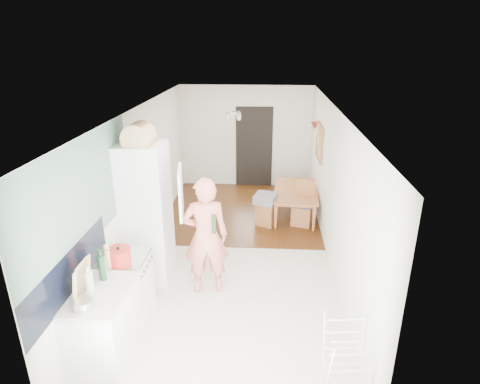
# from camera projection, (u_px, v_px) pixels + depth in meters

# --- Properties ---
(room_shell) EXTENTS (3.20, 7.00, 2.50)m
(room_shell) POSITION_uv_depth(u_px,v_px,m) (235.00, 186.00, 6.58)
(room_shell) COLOR silver
(room_shell) RESTS_ON ground
(floor) EXTENTS (3.20, 7.00, 0.01)m
(floor) POSITION_uv_depth(u_px,v_px,m) (235.00, 253.00, 7.04)
(floor) COLOR beige
(floor) RESTS_ON ground
(wood_floor_overlay) EXTENTS (3.20, 3.30, 0.01)m
(wood_floor_overlay) POSITION_uv_depth(u_px,v_px,m) (242.00, 210.00, 8.75)
(wood_floor_overlay) COLOR #562D12
(wood_floor_overlay) RESTS_ON room_shell
(sage_wall_panel) EXTENTS (0.02, 3.00, 1.30)m
(sage_wall_panel) POSITION_uv_depth(u_px,v_px,m) (83.00, 195.00, 4.61)
(sage_wall_panel) COLOR slate
(sage_wall_panel) RESTS_ON room_shell
(tile_splashback) EXTENTS (0.02, 1.90, 0.50)m
(tile_splashback) POSITION_uv_depth(u_px,v_px,m) (71.00, 273.00, 4.35)
(tile_splashback) COLOR black
(tile_splashback) RESTS_ON room_shell
(doorway_recess) EXTENTS (0.90, 0.04, 2.00)m
(doorway_recess) POSITION_uv_depth(u_px,v_px,m) (254.00, 147.00, 9.90)
(doorway_recess) COLOR black
(doorway_recess) RESTS_ON room_shell
(base_cabinet) EXTENTS (0.60, 0.90, 0.86)m
(base_cabinet) POSITION_uv_depth(u_px,v_px,m) (104.00, 328.00, 4.59)
(base_cabinet) COLOR white
(base_cabinet) RESTS_ON room_shell
(worktop) EXTENTS (0.62, 0.92, 0.06)m
(worktop) POSITION_uv_depth(u_px,v_px,m) (99.00, 294.00, 4.42)
(worktop) COLOR beige
(worktop) RESTS_ON room_shell
(range_cooker) EXTENTS (0.60, 0.60, 0.88)m
(range_cooker) POSITION_uv_depth(u_px,v_px,m) (126.00, 289.00, 5.28)
(range_cooker) COLOR white
(range_cooker) RESTS_ON room_shell
(cooker_top) EXTENTS (0.60, 0.60, 0.04)m
(cooker_top) POSITION_uv_depth(u_px,v_px,m) (122.00, 259.00, 5.12)
(cooker_top) COLOR silver
(cooker_top) RESTS_ON room_shell
(fridge_housing) EXTENTS (0.66, 0.66, 2.15)m
(fridge_housing) POSITION_uv_depth(u_px,v_px,m) (146.00, 213.00, 6.00)
(fridge_housing) COLOR white
(fridge_housing) RESTS_ON room_shell
(fridge_door) EXTENTS (0.14, 0.56, 0.70)m
(fridge_door) POSITION_uv_depth(u_px,v_px,m) (181.00, 192.00, 5.51)
(fridge_door) COLOR white
(fridge_door) RESTS_ON room_shell
(fridge_interior) EXTENTS (0.02, 0.52, 0.66)m
(fridge_interior) POSITION_uv_depth(u_px,v_px,m) (165.00, 184.00, 5.81)
(fridge_interior) COLOR white
(fridge_interior) RESTS_ON room_shell
(pinboard) EXTENTS (0.03, 0.90, 0.70)m
(pinboard) POSITION_uv_depth(u_px,v_px,m) (319.00, 142.00, 8.15)
(pinboard) COLOR tan
(pinboard) RESTS_ON room_shell
(pinboard_frame) EXTENTS (0.00, 0.94, 0.74)m
(pinboard_frame) POSITION_uv_depth(u_px,v_px,m) (319.00, 142.00, 8.15)
(pinboard_frame) COLOR #AB6039
(pinboard_frame) RESTS_ON room_shell
(wall_sconce) EXTENTS (0.18, 0.18, 0.16)m
(wall_sconce) POSITION_uv_depth(u_px,v_px,m) (315.00, 126.00, 8.68)
(wall_sconce) COLOR maroon
(wall_sconce) RESTS_ON room_shell
(person) EXTENTS (0.84, 0.62, 2.10)m
(person) POSITION_uv_depth(u_px,v_px,m) (205.00, 226.00, 5.65)
(person) COLOR #E77C67
(person) RESTS_ON floor
(dining_table) EXTENTS (0.87, 1.42, 0.48)m
(dining_table) POSITION_uv_depth(u_px,v_px,m) (297.00, 205.00, 8.46)
(dining_table) COLOR #AB6039
(dining_table) RESTS_ON floor
(dining_chair) EXTENTS (0.47, 0.47, 0.90)m
(dining_chair) POSITION_uv_depth(u_px,v_px,m) (303.00, 204.00, 7.96)
(dining_chair) COLOR #AB6039
(dining_chair) RESTS_ON floor
(stool) EXTENTS (0.47, 0.47, 0.47)m
(stool) POSITION_uv_depth(u_px,v_px,m) (266.00, 214.00, 8.04)
(stool) COLOR #AB6039
(stool) RESTS_ON floor
(grey_drape) EXTENTS (0.50, 0.50, 0.18)m
(grey_drape) POSITION_uv_depth(u_px,v_px,m) (265.00, 198.00, 7.93)
(grey_drape) COLOR gray
(grey_drape) RESTS_ON stool
(drying_rack) EXTENTS (0.48, 0.44, 0.86)m
(drying_rack) POSITION_uv_depth(u_px,v_px,m) (347.00, 363.00, 4.10)
(drying_rack) COLOR white
(drying_rack) RESTS_ON floor
(bread_bin) EXTENTS (0.49, 0.47, 0.22)m
(bread_bin) POSITION_uv_depth(u_px,v_px,m) (139.00, 137.00, 5.52)
(bread_bin) COLOR #D5BD7D
(bread_bin) RESTS_ON fridge_housing
(red_casserole) EXTENTS (0.32, 0.32, 0.18)m
(red_casserole) POSITION_uv_depth(u_px,v_px,m) (119.00, 255.00, 4.98)
(red_casserole) COLOR red
(red_casserole) RESTS_ON cooker_top
(steel_pan) EXTENTS (0.28, 0.28, 0.11)m
(steel_pan) POSITION_uv_depth(u_px,v_px,m) (83.00, 304.00, 4.12)
(steel_pan) COLOR silver
(steel_pan) RESTS_ON worktop
(held_bottle) EXTENTS (0.06, 0.06, 0.27)m
(held_bottle) POSITION_uv_depth(u_px,v_px,m) (214.00, 224.00, 5.47)
(held_bottle) COLOR #1A3E21
(held_bottle) RESTS_ON person
(bottle_a) EXTENTS (0.09, 0.09, 0.31)m
(bottle_a) POSITION_uv_depth(u_px,v_px,m) (102.00, 268.00, 4.58)
(bottle_a) COLOR #1A3E21
(bottle_a) RESTS_ON worktop
(bottle_b) EXTENTS (0.09, 0.09, 0.30)m
(bottle_b) POSITION_uv_depth(u_px,v_px,m) (101.00, 267.00, 4.61)
(bottle_b) COLOR #1A3E21
(bottle_b) RESTS_ON worktop
(bottle_c) EXTENTS (0.12, 0.12, 0.24)m
(bottle_c) POSITION_uv_depth(u_px,v_px,m) (89.00, 281.00, 4.40)
(bottle_c) COLOR beige
(bottle_c) RESTS_ON worktop
(pepper_mill_front) EXTENTS (0.06, 0.06, 0.20)m
(pepper_mill_front) POSITION_uv_depth(u_px,v_px,m) (104.00, 268.00, 4.70)
(pepper_mill_front) COLOR #D5BD7D
(pepper_mill_front) RESTS_ON worktop
(pepper_mill_back) EXTENTS (0.07, 0.07, 0.24)m
(pepper_mill_back) POSITION_uv_depth(u_px,v_px,m) (108.00, 258.00, 4.85)
(pepper_mill_back) COLOR #D5BD7D
(pepper_mill_back) RESTS_ON worktop
(chopping_boards) EXTENTS (0.12, 0.31, 0.42)m
(chopping_boards) POSITION_uv_depth(u_px,v_px,m) (82.00, 280.00, 4.27)
(chopping_boards) COLOR #D5BD7D
(chopping_boards) RESTS_ON worktop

